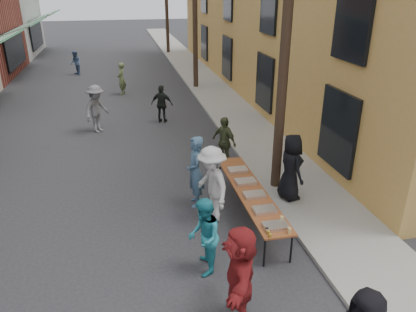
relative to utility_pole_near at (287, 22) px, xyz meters
name	(u,v)px	position (x,y,z in m)	size (l,w,h in m)	color
ground	(124,279)	(-4.30, -3.00, -4.50)	(120.00, 120.00, 0.00)	#28282B
sidewalk	(208,87)	(0.70, 12.00, -4.45)	(2.20, 60.00, 0.10)	gray
utility_pole_near	(287,22)	(0.00, 0.00, 0.00)	(0.26, 0.26, 9.00)	#2D2116
utility_pole_mid	(195,1)	(0.00, 12.00, 0.00)	(0.26, 0.26, 9.00)	#2D2116
serving_table	(250,192)	(-1.18, -1.33, -3.79)	(0.70, 4.00, 0.75)	brown
catering_tray_sausage	(275,226)	(-1.18, -2.98, -3.71)	(0.50, 0.33, 0.08)	maroon
catering_tray_foil_b	(265,210)	(-1.18, -2.33, -3.71)	(0.50, 0.33, 0.08)	#B2B2B7
catering_tray_buns	(254,195)	(-1.18, -1.63, -3.71)	(0.50, 0.33, 0.08)	tan
catering_tray_foil_d	(246,182)	(-1.18, -0.93, -3.71)	(0.50, 0.33, 0.08)	#B2B2B7
catering_tray_buns_end	(238,170)	(-1.18, -0.23, -3.71)	(0.50, 0.33, 0.08)	tan
condiment_jar_a	(270,235)	(-1.40, -3.28, -3.71)	(0.07, 0.07, 0.08)	#A57F26
condiment_jar_b	(269,233)	(-1.40, -3.18, -3.71)	(0.07, 0.07, 0.08)	#A57F26
condiment_jar_c	(267,230)	(-1.40, -3.08, -3.71)	(0.07, 0.07, 0.08)	#A57F26
cup_stack	(289,231)	(-0.98, -3.23, -3.69)	(0.08, 0.08, 0.12)	tan
guest_front_b	(195,172)	(-2.36, -0.41, -3.56)	(0.69, 0.45, 1.89)	#42627F
guest_front_c	(204,237)	(-2.70, -3.08, -3.69)	(0.79, 0.61, 1.62)	teal
guest_front_d	(212,185)	(-2.12, -1.22, -3.54)	(1.24, 0.71, 1.92)	silver
guest_front_e	(224,142)	(-1.05, 1.80, -3.69)	(0.95, 0.39, 1.62)	#4A5430
guest_queue_back	(240,275)	(-2.37, -4.41, -3.59)	(1.69, 0.54, 1.82)	maroon
server	(291,167)	(0.08, -0.77, -3.51)	(0.87, 0.57, 1.78)	black
passerby_left	(97,109)	(-5.01, 5.92, -3.58)	(1.18, 0.68, 1.83)	slate
passerby_mid	(162,104)	(-2.44, 6.55, -3.73)	(0.91, 0.38, 1.55)	black
passerby_right	(121,79)	(-3.96, 11.48, -3.69)	(0.59, 0.39, 1.63)	#5A6A3D
passerby_far	(76,63)	(-6.64, 16.97, -3.76)	(0.72, 0.56, 1.48)	#465D88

